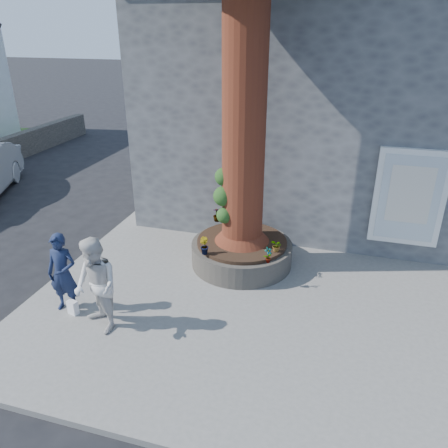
# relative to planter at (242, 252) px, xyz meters

# --- Properties ---
(ground) EXTENTS (120.00, 120.00, 0.00)m
(ground) POSITION_rel_planter_xyz_m (-0.80, -2.00, -0.41)
(ground) COLOR black
(ground) RESTS_ON ground
(pavement) EXTENTS (9.00, 8.00, 0.12)m
(pavement) POSITION_rel_planter_xyz_m (0.70, -1.00, -0.35)
(pavement) COLOR slate
(pavement) RESTS_ON ground
(yellow_line) EXTENTS (0.10, 30.00, 0.01)m
(yellow_line) POSITION_rel_planter_xyz_m (-3.85, -1.00, -0.41)
(yellow_line) COLOR yellow
(yellow_line) RESTS_ON ground
(stone_shop) EXTENTS (10.30, 8.30, 6.30)m
(stone_shop) POSITION_rel_planter_xyz_m (1.70, 5.20, 2.75)
(stone_shop) COLOR #4B4D50
(stone_shop) RESTS_ON ground
(planter) EXTENTS (2.30, 2.30, 0.60)m
(planter) POSITION_rel_planter_xyz_m (0.00, 0.00, 0.00)
(planter) COLOR black
(planter) RESTS_ON pavement
(man) EXTENTS (0.62, 0.44, 1.60)m
(man) POSITION_rel_planter_xyz_m (-2.82, -2.67, 0.51)
(man) COLOR #161F3D
(man) RESTS_ON pavement
(woman) EXTENTS (1.10, 1.05, 1.80)m
(woman) POSITION_rel_planter_xyz_m (-1.88, -3.03, 0.61)
(woman) COLOR silver
(woman) RESTS_ON pavement
(shopping_bag) EXTENTS (0.22, 0.17, 0.28)m
(shopping_bag) POSITION_rel_planter_xyz_m (-2.63, -2.79, -0.15)
(shopping_bag) COLOR white
(shopping_bag) RESTS_ON pavement
(plant_a) EXTENTS (0.21, 0.22, 0.34)m
(plant_a) POSITION_rel_planter_xyz_m (0.77, -0.85, 0.48)
(plant_a) COLOR gray
(plant_a) RESTS_ON planter
(plant_b) EXTENTS (0.29, 0.28, 0.38)m
(plant_b) POSITION_rel_planter_xyz_m (-0.62, -0.85, 0.50)
(plant_b) COLOR gray
(plant_b) RESTS_ON planter
(plant_c) EXTENTS (0.23, 0.23, 0.35)m
(plant_c) POSITION_rel_planter_xyz_m (-0.85, 0.85, 0.48)
(plant_c) COLOR gray
(plant_c) RESTS_ON planter
(plant_d) EXTENTS (0.33, 0.33, 0.27)m
(plant_d) POSITION_rel_planter_xyz_m (0.85, -0.32, 0.44)
(plant_d) COLOR gray
(plant_d) RESTS_ON planter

